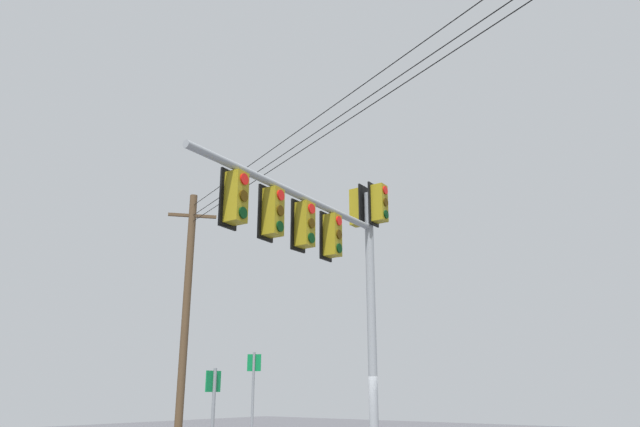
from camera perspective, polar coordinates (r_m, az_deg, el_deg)
The scene contains 5 objects.
signal_mast_assembly at distance 12.25m, azimuth 1.18°, elevation -3.26°, with size 6.09×0.97×6.97m.
utility_pole_wooden at distance 23.82m, azimuth -13.04°, elevation -9.50°, with size 1.58×1.36×10.04m.
route_sign_primary at distance 15.91m, azimuth -6.63°, elevation -17.80°, with size 0.22×0.32×3.18m.
route_sign_secondary at distance 12.32m, azimuth -10.55°, elevation -19.28°, with size 0.39×0.10×2.63m.
overhead_wire_span at distance 14.32m, azimuth 7.46°, elevation 13.23°, with size 8.46×24.42×1.06m.
Camera 1 is at (-11.20, -7.98, 2.19)m, focal length 32.57 mm.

